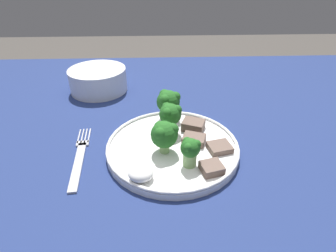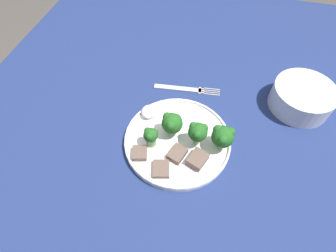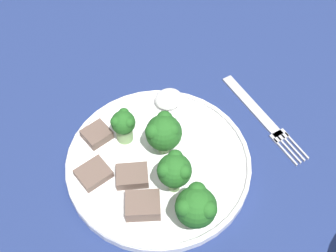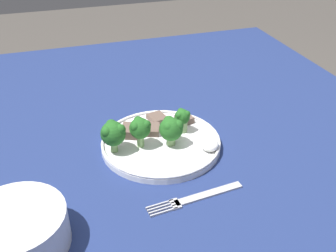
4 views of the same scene
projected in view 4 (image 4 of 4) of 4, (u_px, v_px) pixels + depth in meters
The scene contains 13 objects.
table at pixel (171, 188), 0.83m from camera, with size 1.37×1.13×0.76m.
dinner_plate at pixel (161, 143), 0.81m from camera, with size 0.25×0.25×0.02m.
fork at pixel (197, 198), 0.68m from camera, with size 0.04×0.18×0.00m.
cream_bowl at pixel (17, 231), 0.58m from camera, with size 0.15×0.15×0.06m.
broccoli_floret_near_rim_left at pixel (171, 129), 0.78m from camera, with size 0.05×0.05×0.06m.
broccoli_floret_center_left at pixel (140, 128), 0.78m from camera, with size 0.04×0.04×0.06m.
broccoli_floret_back_left at pixel (113, 133), 0.76m from camera, with size 0.05×0.05×0.07m.
broccoli_floret_front_left at pixel (182, 118), 0.83m from camera, with size 0.03×0.03×0.05m.
meat_slice_front_slice at pixel (130, 131), 0.83m from camera, with size 0.05×0.05×0.02m.
meat_slice_middle_slice at pixel (157, 118), 0.88m from camera, with size 0.05×0.04×0.01m.
meat_slice_rear_slice at pixel (184, 119), 0.88m from camera, with size 0.04×0.04×0.01m.
meat_slice_edge_slice at pixel (151, 129), 0.84m from camera, with size 0.05×0.04×0.01m.
sauce_dollop at pixel (210, 144), 0.78m from camera, with size 0.04×0.04×0.02m.
Camera 4 is at (-0.61, 0.20, 1.23)m, focal length 42.00 mm.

